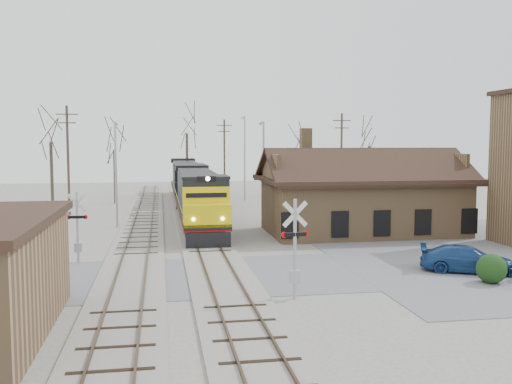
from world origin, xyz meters
The scene contains 23 objects.
ground centered at (0.00, 0.00, 0.00)m, with size 140.00×140.00×0.00m, color #A6A196.
road centered at (0.00, 0.00, 0.01)m, with size 60.00×9.00×0.03m, color slate.
parking_lot centered at (18.00, 4.00, 0.02)m, with size 22.00×26.00×0.03m, color slate.
track_main centered at (0.00, 15.00, 0.07)m, with size 3.40×90.00×0.24m.
track_siding centered at (-4.50, 15.00, 0.07)m, with size 3.40×90.00×0.24m.
depot centered at (11.99, 12.00, 2.41)m, with size 15.20×9.31×7.90m.
locomotive_lead centered at (0.00, 16.96, 2.44)m, with size 3.12×20.88×4.64m.
locomotive_trailing centered at (0.00, 38.11, 2.44)m, with size 3.12×20.88×4.39m.
crossbuck_near centered at (2.77, -4.94, 2.05)m, with size 1.26×0.33×4.41m.
crossbuck_far centered at (-7.63, 4.24, 1.91)m, with size 1.16×0.31×4.07m.
parked_car centered at (12.97, -1.43, 0.70)m, with size 1.96×4.83×1.40m, color navy.
hedge_a centered at (12.84, -3.86, 0.72)m, with size 1.45×1.45×1.45m, color black.
streetlight_a centered at (-6.47, 17.96, 4.77)m, with size 0.25×2.04×8.48m.
streetlight_b centered at (6.02, 20.80, 4.87)m, with size 0.25×2.04×8.67m.
streetlight_c centered at (6.76, 37.10, 5.47)m, with size 0.25×2.04×9.85m.
utility_pole_a centered at (-11.49, 26.82, 5.34)m, with size 2.00×0.24×10.23m.
utility_pole_b centered at (5.60, 47.85, 5.15)m, with size 2.00×0.24×9.84m.
utility_pole_c centered at (16.70, 31.47, 5.21)m, with size 2.00×0.24×9.97m.
tree_a centered at (-13.73, 30.92, 7.97)m, with size 4.57×4.57×11.19m.
tree_b centered at (-7.96, 36.25, 6.93)m, with size 3.98×3.98×9.74m.
tree_c centered at (0.53, 46.63, 9.29)m, with size 5.32×5.32×13.04m.
tree_d centered at (14.84, 43.63, 6.57)m, with size 3.77×3.77×9.24m.
tree_e centered at (22.14, 37.25, 7.36)m, with size 4.22×4.22×10.34m.
Camera 1 is at (-2.97, -28.80, 6.89)m, focal length 40.00 mm.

